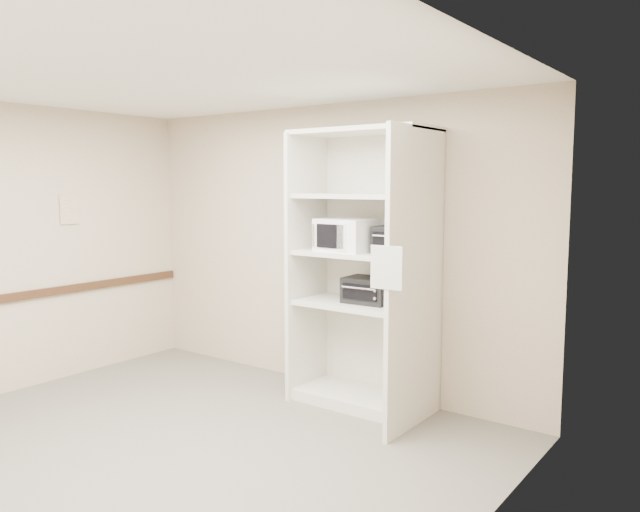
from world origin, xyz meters
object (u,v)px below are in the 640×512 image
Objects in this scene: microwave at (346,235)px; toaster_oven_upper at (399,240)px; shelving_unit at (367,279)px; toaster_oven_lower at (368,290)px.

toaster_oven_upper is at bearing 16.51° from microwave.
microwave is 1.18× the size of toaster_oven_upper.
shelving_unit is 6.00× the size of toaster_oven_lower.
shelving_unit reaches higher than microwave.
toaster_oven_upper is 0.99× the size of toaster_oven_lower.
microwave reaches higher than toaster_oven_upper.
microwave is (-0.19, -0.06, 0.38)m from shelving_unit.
shelving_unit is at bearing -79.01° from toaster_oven_lower.
toaster_oven_lower is at bearing 103.96° from shelving_unit.
microwave is 0.52m from toaster_oven_lower.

